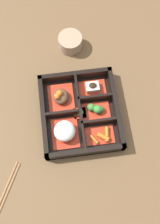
% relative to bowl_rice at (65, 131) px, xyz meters
% --- Properties ---
extents(ground_plane, '(3.00, 3.00, 0.00)m').
position_rel_bowl_rice_xyz_m(ground_plane, '(0.06, -0.06, -0.04)').
color(ground_plane, brown).
extents(bento_base, '(0.28, 0.25, 0.01)m').
position_rel_bowl_rice_xyz_m(bento_base, '(0.06, -0.06, -0.03)').
color(bento_base, black).
rests_on(bento_base, ground_plane).
extents(bento_rim, '(0.28, 0.25, 0.05)m').
position_rel_bowl_rice_xyz_m(bento_rim, '(0.06, -0.06, -0.01)').
color(bento_rim, black).
rests_on(bento_rim, ground_plane).
extents(bowl_rice, '(0.10, 0.08, 0.06)m').
position_rel_bowl_rice_xyz_m(bowl_rice, '(0.00, 0.00, 0.00)').
color(bowl_rice, '#B22D19').
rests_on(bowl_rice, bento_base).
extents(bowl_stew, '(0.10, 0.08, 0.05)m').
position_rel_bowl_rice_xyz_m(bowl_stew, '(0.12, 0.00, -0.01)').
color(bowl_stew, '#B22D19').
rests_on(bowl_stew, bento_base).
extents(bowl_carrots, '(0.06, 0.09, 0.02)m').
position_rel_bowl_rice_xyz_m(bowl_carrots, '(-0.02, -0.11, -0.02)').
color(bowl_carrots, '#B22D19').
rests_on(bowl_carrots, bento_base).
extents(bowl_greens, '(0.06, 0.09, 0.03)m').
position_rel_bowl_rice_xyz_m(bowl_greens, '(0.06, -0.11, -0.01)').
color(bowl_greens, '#B22D19').
rests_on(bowl_greens, bento_base).
extents(bowl_tofu, '(0.06, 0.09, 0.03)m').
position_rel_bowl_rice_xyz_m(bowl_tofu, '(0.14, -0.11, -0.02)').
color(bowl_tofu, '#B22D19').
rests_on(bowl_tofu, bento_base).
extents(bowl_pickles, '(0.04, 0.04, 0.01)m').
position_rel_bowl_rice_xyz_m(bowl_pickles, '(0.06, -0.05, -0.02)').
color(bowl_pickles, '#B22D19').
rests_on(bowl_pickles, bento_base).
extents(tea_cup, '(0.08, 0.08, 0.05)m').
position_rel_bowl_rice_xyz_m(tea_cup, '(0.33, -0.06, -0.01)').
color(tea_cup, gray).
rests_on(tea_cup, ground_plane).
extents(chopsticks, '(0.21, 0.12, 0.01)m').
position_rel_bowl_rice_xyz_m(chopsticks, '(-0.17, 0.21, -0.03)').
color(chopsticks, brown).
rests_on(chopsticks, ground_plane).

